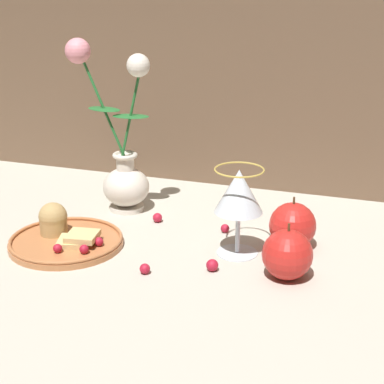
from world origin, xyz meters
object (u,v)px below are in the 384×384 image
(vase, at_px, (121,159))
(apple_near_glass, at_px, (293,226))
(plate_with_pastries, at_px, (64,236))
(apple_beside_vase, at_px, (287,255))
(wine_glass, at_px, (239,194))

(vase, distance_m, apple_near_glass, 0.36)
(vase, distance_m, plate_with_pastries, 0.21)
(apple_beside_vase, bearing_deg, plate_with_pastries, 179.94)
(wine_glass, xyz_separation_m, apple_near_glass, (0.08, 0.05, -0.07))
(wine_glass, height_order, apple_near_glass, wine_glass)
(plate_with_pastries, xyz_separation_m, wine_glass, (0.29, 0.06, 0.09))
(wine_glass, bearing_deg, apple_near_glass, 32.89)
(apple_near_glass, bearing_deg, wine_glass, -147.11)
(wine_glass, xyz_separation_m, apple_beside_vase, (0.10, -0.06, -0.07))
(wine_glass, bearing_deg, apple_beside_vase, -32.87)
(apple_beside_vase, height_order, apple_near_glass, apple_near_glass)
(vase, xyz_separation_m, plate_with_pastries, (-0.03, -0.19, -0.09))
(vase, xyz_separation_m, apple_near_glass, (0.35, -0.07, -0.06))
(plate_with_pastries, bearing_deg, apple_beside_vase, -0.06)
(vase, xyz_separation_m, wine_glass, (0.27, -0.12, 0.00))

